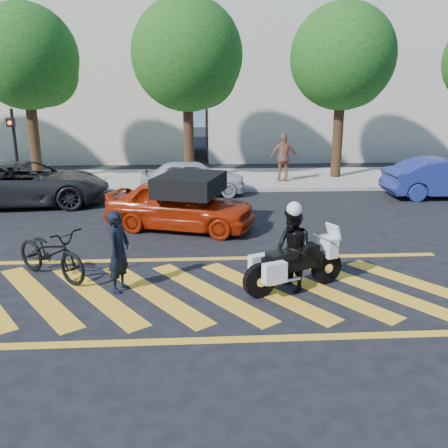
{
  "coord_description": "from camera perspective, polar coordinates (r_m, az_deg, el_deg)",
  "views": [
    {
      "loc": [
        0.28,
        -8.63,
        3.8
      ],
      "look_at": [
        0.87,
        1.18,
        1.05
      ],
      "focal_mm": 38.0,
      "sensor_mm": 36.0,
      "label": 1
    }
  ],
  "objects": [
    {
      "name": "ground",
      "position": [
        9.43,
        -4.92,
        -8.19
      ],
      "size": [
        90.0,
        90.0,
        0.0
      ],
      "primitive_type": "plane",
      "color": "black",
      "rests_on": "ground"
    },
    {
      "name": "sidewalk",
      "position": [
        20.96,
        -4.17,
        5.36
      ],
      "size": [
        60.0,
        5.0,
        0.15
      ],
      "primitive_type": "cube",
      "color": "#9E998E",
      "rests_on": "ground"
    },
    {
      "name": "crosswalk",
      "position": [
        9.43,
        -5.15,
        -8.17
      ],
      "size": [
        12.33,
        4.0,
        0.01
      ],
      "color": "yellow",
      "rests_on": "ground"
    },
    {
      "name": "building_left",
      "position": [
        30.79,
        -19.94,
        16.98
      ],
      "size": [
        16.0,
        8.0,
        10.0
      ],
      "primitive_type": "cube",
      "color": "beige",
      "rests_on": "ground"
    },
    {
      "name": "building_right",
      "position": [
        30.93,
        13.65,
        18.37
      ],
      "size": [
        16.0,
        8.0,
        11.0
      ],
      "primitive_type": "cube",
      "color": "beige",
      "rests_on": "ground"
    },
    {
      "name": "tree_left",
      "position": [
        21.77,
        -22.34,
        17.68
      ],
      "size": [
        4.2,
        4.2,
        7.26
      ],
      "color": "black",
      "rests_on": "ground"
    },
    {
      "name": "tree_center",
      "position": [
        20.73,
        -4.08,
        19.18
      ],
      "size": [
        4.6,
        4.6,
        7.56
      ],
      "color": "black",
      "rests_on": "ground"
    },
    {
      "name": "tree_right",
      "position": [
        21.68,
        14.35,
        18.47
      ],
      "size": [
        4.4,
        4.4,
        7.41
      ],
      "color": "black",
      "rests_on": "ground"
    },
    {
      "name": "signal_pole",
      "position": [
        19.67,
        -23.89,
        8.83
      ],
      "size": [
        0.28,
        0.43,
        3.2
      ],
      "color": "black",
      "rests_on": "ground"
    },
    {
      "name": "officer_bike",
      "position": [
        9.43,
        -12.54,
        -3.23
      ],
      "size": [
        0.56,
        0.69,
        1.62
      ],
      "primitive_type": "imported",
      "rotation": [
        0.0,
        0.0,
        1.24
      ],
      "color": "black",
      "rests_on": "ground"
    },
    {
      "name": "bicycle",
      "position": [
        10.55,
        -20.1,
        -3.28
      ],
      "size": [
        2.12,
        1.89,
        1.11
      ],
      "primitive_type": "imported",
      "rotation": [
        0.0,
        0.0,
        0.9
      ],
      "color": "black",
      "rests_on": "ground"
    },
    {
      "name": "police_motorcycle",
      "position": [
        9.41,
        8.31,
        -4.82
      ],
      "size": [
        2.13,
        1.2,
        0.99
      ],
      "rotation": [
        0.0,
        0.0,
        0.4
      ],
      "color": "black",
      "rests_on": "ground"
    },
    {
      "name": "officer_moto",
      "position": [
        9.32,
        8.26,
        -3.13
      ],
      "size": [
        0.89,
        0.99,
        1.66
      ],
      "primitive_type": "imported",
      "rotation": [
        0.0,
        0.0,
        -1.17
      ],
      "color": "black",
      "rests_on": "ground"
    },
    {
      "name": "red_convertible",
      "position": [
        13.48,
        -5.26,
        2.34
      ],
      "size": [
        4.53,
        2.93,
        1.43
      ],
      "primitive_type": "imported",
      "rotation": [
        0.0,
        0.0,
        1.25
      ],
      "color": "#AD2408",
      "rests_on": "ground"
    },
    {
      "name": "parked_mid_left",
      "position": [
        17.68,
        -22.54,
        4.51
      ],
      "size": [
        5.63,
        3.0,
        1.51
      ],
      "primitive_type": "imported",
      "rotation": [
        0.0,
        0.0,
        1.67
      ],
      "color": "black",
      "rests_on": "ground"
    },
    {
      "name": "parked_mid_right",
      "position": [
        17.99,
        -3.79,
        5.59
      ],
      "size": [
        4.05,
        1.83,
        1.35
      ],
      "primitive_type": "imported",
      "rotation": [
        0.0,
        0.0,
        1.63
      ],
      "color": "#B7B6BA",
      "rests_on": "ground"
    },
    {
      "name": "parked_right",
      "position": [
        19.34,
        25.07,
        5.02
      ],
      "size": [
        4.41,
        1.54,
        1.45
      ],
      "primitive_type": "imported",
      "rotation": [
        0.0,
        0.0,
        1.57
      ],
      "color": "navy",
      "rests_on": "ground"
    },
    {
      "name": "pedestrian_right",
      "position": [
        20.11,
        7.18,
        7.92
      ],
      "size": [
        1.16,
        0.49,
        1.98
      ],
      "primitive_type": "imported",
      "rotation": [
        0.0,
        0.0,
        3.14
      ],
      "color": "#9F5F48",
      "rests_on": "sidewalk"
    }
  ]
}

